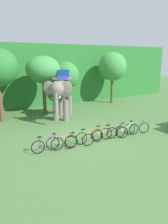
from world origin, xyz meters
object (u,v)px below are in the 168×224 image
at_px(tree_center_left, 43,70).
at_px(bike_black, 114,133).
at_px(bike_yellow, 104,133).
at_px(tree_far_right, 113,67).
at_px(elephant, 62,91).
at_px(bike_white, 127,130).
at_px(tree_far_left, 66,76).
at_px(bike_orange, 90,137).
at_px(bike_pink, 62,142).
at_px(bike_purple, 48,145).
at_px(bike_green, 79,141).
at_px(bike_teal, 137,128).

height_order(tree_center_left, bike_black, tree_center_left).
bearing_deg(bike_yellow, tree_far_right, 49.24).
xyz_separation_m(tree_center_left, elephant, (0.50, -2.38, -1.51)).
bearing_deg(elephant, bike_white, -73.80).
bearing_deg(tree_center_left, tree_far_left, 30.32).
bearing_deg(tree_far_left, bike_orange, -109.91).
bearing_deg(tree_far_right, bike_black, -127.63).
height_order(bike_pink, bike_orange, same).
height_order(tree_far_left, bike_purple, tree_far_left).
bearing_deg(bike_green, bike_orange, 14.42).
distance_m(elephant, bike_black, 5.97).
bearing_deg(tree_far_left, bike_purple, -122.11).
height_order(bike_green, bike_black, same).
height_order(bike_purple, bike_teal, same).
relative_size(elephant, bike_purple, 2.30).
relative_size(bike_green, bike_white, 0.99).
bearing_deg(bike_green, bike_yellow, 7.22).
relative_size(bike_orange, bike_teal, 1.03).
bearing_deg(bike_teal, bike_orange, 175.92).
bearing_deg(bike_purple, bike_green, -10.70).
relative_size(tree_far_left, bike_purple, 2.56).
distance_m(tree_far_left, bike_pink, 11.09).
height_order(tree_center_left, tree_far_left, tree_center_left).
xyz_separation_m(tree_far_right, bike_purple, (-10.70, -8.24, -3.40)).
bearing_deg(tree_far_right, tree_center_left, -176.26).
bearing_deg(bike_purple, bike_pink, 0.97).
bearing_deg(tree_center_left, bike_pink, -105.39).
xyz_separation_m(bike_orange, bike_yellow, (1.05, 0.03, 0.00)).
bearing_deg(bike_green, tree_far_left, 66.51).
relative_size(bike_purple, bike_green, 1.01).
relative_size(tree_center_left, bike_teal, 2.94).
distance_m(bike_purple, bike_black, 4.12).
xyz_separation_m(bike_yellow, bike_white, (1.58, -0.25, 0.00)).
distance_m(tree_far_right, elephant, 7.96).
bearing_deg(bike_orange, tree_far_left, 70.09).
xyz_separation_m(bike_purple, bike_teal, (5.90, -0.36, 0.00)).
bearing_deg(bike_pink, bike_green, -21.07).
distance_m(tree_center_left, tree_far_right, 7.77).
relative_size(tree_far_right, bike_pink, 3.18).
bearing_deg(tree_center_left, elephant, -78.13).
relative_size(tree_far_right, bike_purple, 3.09).
relative_size(tree_far_left, bike_teal, 2.64).
bearing_deg(bike_green, bike_black, 0.38).
relative_size(tree_far_right, bike_black, 3.26).
bearing_deg(bike_white, tree_far_right, 56.86).
xyz_separation_m(bike_green, bike_black, (2.42, 0.02, 0.00)).
bearing_deg(bike_black, bike_orange, 173.54).
relative_size(tree_far_right, bike_yellow, 3.12).
height_order(bike_pink, bike_yellow, same).
xyz_separation_m(elephant, bike_yellow, (0.07, -5.43, -1.82)).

